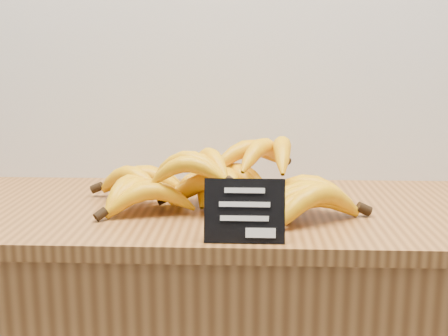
% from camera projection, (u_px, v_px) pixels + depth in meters
% --- Properties ---
extents(counter_top, '(1.31, 0.54, 0.03)m').
position_uv_depth(counter_top, '(225.00, 212.00, 1.19)').
color(counter_top, '#98632F').
rests_on(counter_top, counter).
extents(chalkboard_sign, '(0.14, 0.03, 0.11)m').
position_uv_depth(chalkboard_sign, '(244.00, 211.00, 0.95)').
color(chalkboard_sign, black).
rests_on(chalkboard_sign, counter_top).
extents(banana_pile, '(0.58, 0.40, 0.13)m').
position_uv_depth(banana_pile, '(220.00, 182.00, 1.18)').
color(banana_pile, '#EAAE09').
rests_on(banana_pile, counter_top).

